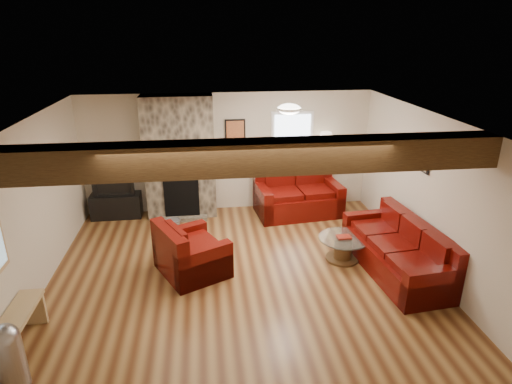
# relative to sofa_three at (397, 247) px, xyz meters

# --- Properties ---
(room) EXTENTS (8.00, 8.00, 8.00)m
(room) POSITION_rel_sofa_three_xyz_m (-2.48, 0.22, 0.83)
(room) COLOR #593017
(room) RESTS_ON ground
(floor) EXTENTS (6.00, 6.00, 0.00)m
(floor) POSITION_rel_sofa_three_xyz_m (-2.48, 0.22, -0.42)
(floor) COLOR #593017
(floor) RESTS_ON ground
(oak_beam) EXTENTS (6.00, 0.36, 0.38)m
(oak_beam) POSITION_rel_sofa_three_xyz_m (-2.48, -1.03, 1.89)
(oak_beam) COLOR #321E0F
(oak_beam) RESTS_ON room
(chimney_breast) EXTENTS (1.40, 0.67, 2.50)m
(chimney_breast) POSITION_rel_sofa_three_xyz_m (-3.48, 2.71, 0.80)
(chimney_breast) COLOR #332E28
(chimney_breast) RESTS_ON floor
(back_window) EXTENTS (0.90, 0.08, 1.10)m
(back_window) POSITION_rel_sofa_three_xyz_m (-1.13, 2.93, 1.13)
(back_window) COLOR white
(back_window) RESTS_ON room
(ceiling_dome) EXTENTS (0.40, 0.40, 0.18)m
(ceiling_dome) POSITION_rel_sofa_three_xyz_m (-1.58, 1.12, 2.02)
(ceiling_dome) COLOR white
(ceiling_dome) RESTS_ON room
(artwork_back) EXTENTS (0.42, 0.06, 0.52)m
(artwork_back) POSITION_rel_sofa_three_xyz_m (-2.33, 2.93, 1.28)
(artwork_back) COLOR black
(artwork_back) RESTS_ON room
(artwork_right) EXTENTS (0.06, 0.55, 0.42)m
(artwork_right) POSITION_rel_sofa_three_xyz_m (0.48, 0.52, 1.33)
(artwork_right) COLOR black
(artwork_right) RESTS_ON room
(sofa_three) EXTENTS (1.12, 2.26, 0.84)m
(sofa_three) POSITION_rel_sofa_three_xyz_m (0.00, 0.00, 0.00)
(sofa_three) COLOR #400804
(sofa_three) RESTS_ON floor
(loveseat) EXTENTS (1.82, 1.17, 0.92)m
(loveseat) POSITION_rel_sofa_three_xyz_m (-1.06, 2.45, 0.04)
(loveseat) COLOR #400804
(loveseat) RESTS_ON floor
(armchair_red) EXTENTS (1.30, 1.35, 0.85)m
(armchair_red) POSITION_rel_sofa_three_xyz_m (-3.25, 0.38, 0.00)
(armchair_red) COLOR #400804
(armchair_red) RESTS_ON floor
(coffee_table) EXTENTS (0.84, 0.84, 0.44)m
(coffee_table) POSITION_rel_sofa_three_xyz_m (-0.72, 0.46, -0.22)
(coffee_table) COLOR #4A3017
(coffee_table) RESTS_ON floor
(tv_cabinet) EXTENTS (1.01, 0.40, 0.50)m
(tv_cabinet) POSITION_rel_sofa_three_xyz_m (-4.84, 2.75, -0.17)
(tv_cabinet) COLOR black
(tv_cabinet) RESTS_ON floor
(television) EXTENTS (0.82, 0.11, 0.47)m
(television) POSITION_rel_sofa_three_xyz_m (-4.84, 2.75, 0.32)
(television) COLOR black
(television) RESTS_ON tv_cabinet
(floor_lamp) EXTENTS (0.43, 0.43, 1.67)m
(floor_lamp) POSITION_rel_sofa_three_xyz_m (-0.44, 2.77, 1.01)
(floor_lamp) COLOR tan
(floor_lamp) RESTS_ON floor
(pine_bench) EXTENTS (0.31, 1.31, 0.49)m
(pine_bench) POSITION_rel_sofa_three_xyz_m (-5.31, -1.28, -0.18)
(pine_bench) COLOR tan
(pine_bench) RESTS_ON floor
(pedal_bin) EXTENTS (0.34, 0.34, 0.80)m
(pedal_bin) POSITION_rel_sofa_three_xyz_m (-5.17, -1.78, -0.02)
(pedal_bin) COLOR #A1A2A6
(pedal_bin) RESTS_ON floor
(coal_bucket) EXTENTS (0.30, 0.30, 0.29)m
(coal_bucket) POSITION_rel_sofa_three_xyz_m (-3.64, 1.86, -0.28)
(coal_bucket) COLOR gray
(coal_bucket) RESTS_ON floor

